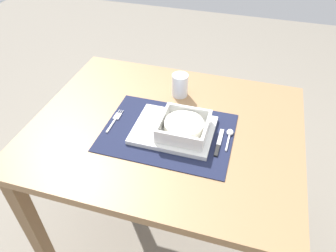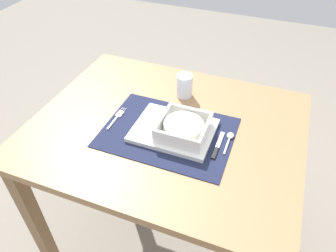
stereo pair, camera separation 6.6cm
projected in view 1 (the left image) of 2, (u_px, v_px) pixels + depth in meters
ground_plane at (166, 234)px, 1.62m from camera, size 6.00×6.00×0.00m
dining_table at (166, 145)px, 1.21m from camera, size 0.96×0.77×0.73m
placemat at (168, 132)px, 1.11m from camera, size 0.45×0.33×0.00m
serving_plate at (174, 130)px, 1.11m from camera, size 0.27×0.21×0.02m
porridge_bowl at (184, 127)px, 1.08m from camera, size 0.16×0.16×0.05m
fork at (116, 119)px, 1.16m from camera, size 0.02×0.13×0.00m
spoon at (230, 134)px, 1.10m from camera, size 0.02×0.11×0.01m
butter_knife at (219, 144)px, 1.06m from camera, size 0.01×0.13×0.01m
drinking_glass at (181, 86)px, 1.26m from camera, size 0.06×0.06×0.09m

